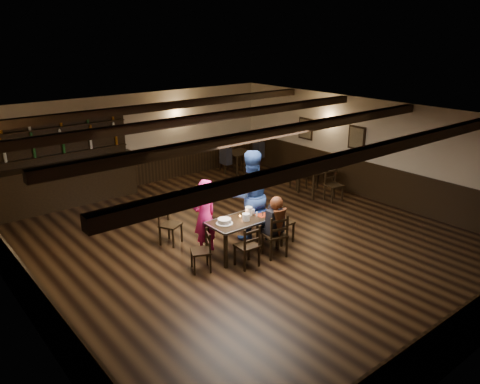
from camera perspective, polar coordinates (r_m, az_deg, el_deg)
ground at (r=10.32m, az=0.22°, el=-6.03°), size 10.00×10.00×0.00m
room_shell at (r=9.74m, az=0.13°, el=3.38°), size 9.02×10.02×2.71m
dining_table at (r=9.57m, az=0.38°, el=-3.79°), size 1.50×0.75×0.75m
chair_near_left at (r=9.04m, az=1.14°, el=-6.31°), size 0.43×0.41×0.87m
chair_near_right at (r=9.45m, az=4.51°, el=-4.99°), size 0.51×0.50×0.92m
chair_end_left at (r=9.00m, az=-4.39°, el=-6.75°), size 0.48×0.49×0.81m
chair_end_right at (r=10.09m, az=4.82°, el=-3.38°), size 0.41×0.43×0.92m
chair_far_pushed at (r=10.17m, az=-8.85°, el=-3.54°), size 0.54×0.53×0.87m
woman_pink at (r=9.59m, az=-4.35°, el=-2.98°), size 0.62×0.44×1.58m
man_blue at (r=10.12m, az=1.25°, el=-0.41°), size 1.19×1.08×2.01m
seated_person at (r=9.38m, az=4.39°, el=-3.12°), size 0.35×0.53×0.86m
cake at (r=9.30m, az=-1.91°, el=-3.61°), size 0.34×0.34×0.11m
plate_stack_a at (r=9.44m, az=0.73°, el=-3.06°), size 0.15×0.15×0.14m
plate_stack_b at (r=9.70m, az=1.07°, el=-2.33°), size 0.15×0.15×0.18m
tea_light at (r=9.59m, az=0.01°, el=-3.01°), size 0.05×0.05×0.06m
salt_shaker at (r=9.67m, az=2.06°, el=-2.69°), size 0.04×0.04×0.09m
pepper_shaker at (r=9.68m, az=2.78°, el=-2.66°), size 0.04×0.04×0.10m
drink_glass at (r=9.78m, az=1.62°, el=-2.39°), size 0.06×0.06×0.10m
menu_red at (r=9.77m, az=2.95°, el=-2.75°), size 0.34×0.24×0.00m
menu_blue at (r=9.96m, az=2.50°, el=-2.30°), size 0.38×0.30×0.00m
bar_counter at (r=12.98m, az=-21.67°, el=1.37°), size 4.43×0.70×2.20m
back_table_a at (r=13.17m, az=9.25°, el=2.41°), size 0.93×0.93×0.75m
back_table_b at (r=14.82m, az=-0.15°, el=4.54°), size 0.79×0.79×0.75m
bg_patron_left at (r=14.37m, az=-1.76°, el=4.87°), size 0.22×0.37×0.75m
bg_patron_right at (r=15.18m, az=2.30°, el=5.63°), size 0.25×0.38×0.74m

